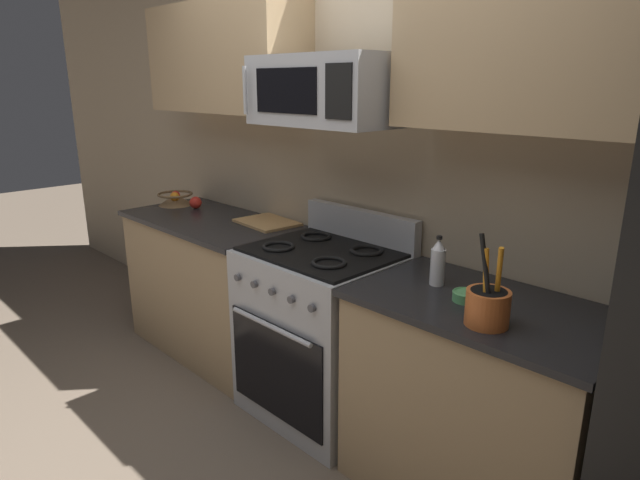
{
  "coord_description": "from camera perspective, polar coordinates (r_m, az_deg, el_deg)",
  "views": [
    {
      "loc": [
        1.86,
        -1.17,
        1.75
      ],
      "look_at": [
        0.12,
        0.55,
        1.03
      ],
      "focal_mm": 30.26,
      "sensor_mm": 36.0,
      "label": 1
    }
  ],
  "objects": [
    {
      "name": "upper_cabinets_left",
      "position": [
        3.53,
        -10.09,
        18.39
      ],
      "size": [
        1.25,
        0.34,
        0.64
      ],
      "color": "tan"
    },
    {
      "name": "ground_plane",
      "position": [
        2.81,
        -10.55,
        -22.5
      ],
      "size": [
        16.0,
        16.0,
        0.0
      ],
      "primitive_type": "plane",
      "color": "#6B5B4C"
    },
    {
      "name": "apple_loose",
      "position": [
        3.82,
        -13.02,
        3.87
      ],
      "size": [
        0.08,
        0.08,
        0.08
      ],
      "primitive_type": "sphere",
      "color": "red",
      "rests_on": "counter_left"
    },
    {
      "name": "bottle_vinegar",
      "position": [
        2.35,
        12.35,
        -2.35
      ],
      "size": [
        0.06,
        0.06,
        0.22
      ],
      "color": "silver",
      "rests_on": "counter_right"
    },
    {
      "name": "prep_bowl",
      "position": [
        2.23,
        15.16,
        -5.72
      ],
      "size": [
        0.11,
        0.11,
        0.04
      ],
      "color": "#59AD66",
      "rests_on": "counter_right"
    },
    {
      "name": "fruit_basket",
      "position": [
        3.97,
        -15.06,
        4.28
      ],
      "size": [
        0.25,
        0.25,
        0.1
      ],
      "color": "brown",
      "rests_on": "counter_left"
    },
    {
      "name": "counter_right",
      "position": [
        2.45,
        16.11,
        -16.23
      ],
      "size": [
        1.05,
        0.65,
        0.91
      ],
      "color": "tan",
      "rests_on": "ground"
    },
    {
      "name": "wall_back",
      "position": [
        2.95,
        5.69,
        7.52
      ],
      "size": [
        8.0,
        0.1,
        2.6
      ],
      "primitive_type": "cube",
      "color": "tan",
      "rests_on": "ground"
    },
    {
      "name": "range_oven",
      "position": [
        2.92,
        0.22,
        -9.57
      ],
      "size": [
        0.76,
        0.69,
        1.09
      ],
      "color": "#B2B5BA",
      "rests_on": "ground"
    },
    {
      "name": "upper_cabinets_right",
      "position": [
        2.24,
        21.59,
        18.88
      ],
      "size": [
        1.04,
        0.34,
        0.64
      ],
      "color": "tan"
    },
    {
      "name": "utensil_crock",
      "position": [
        2.02,
        17.31,
        -6.63
      ],
      "size": [
        0.16,
        0.16,
        0.34
      ],
      "color": "#D1662D",
      "rests_on": "counter_right"
    },
    {
      "name": "cutting_board",
      "position": [
        3.34,
        -5.62,
        1.88
      ],
      "size": [
        0.39,
        0.31,
        0.02
      ],
      "primitive_type": "cube",
      "rotation": [
        0.0,
        0.0,
        -0.08
      ],
      "color": "tan",
      "rests_on": "counter_left"
    },
    {
      "name": "counter_left",
      "position": [
        3.66,
        -11.17,
        -4.67
      ],
      "size": [
        1.26,
        0.65,
        0.91
      ],
      "color": "tan",
      "rests_on": "ground"
    },
    {
      "name": "microwave",
      "position": [
        2.65,
        0.7,
        15.53
      ],
      "size": [
        0.74,
        0.44,
        0.32
      ],
      "color": "#B2B5BA"
    }
  ]
}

